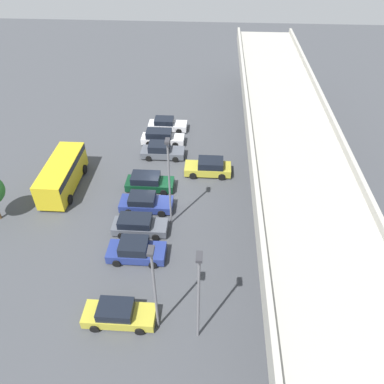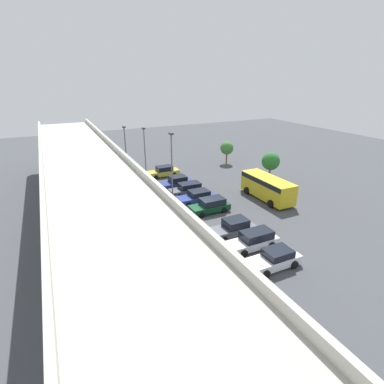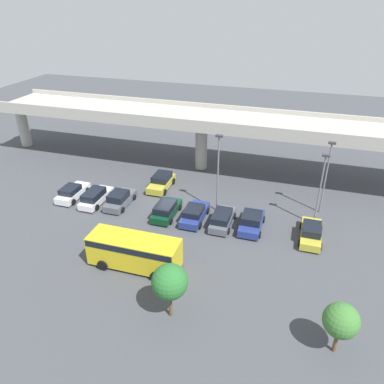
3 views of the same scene
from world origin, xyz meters
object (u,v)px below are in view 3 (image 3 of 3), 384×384
Objects in this scene: lamp_post_mid_lot at (321,185)px; tree_front_left at (170,282)px; parked_car_6 at (222,219)px; parked_car_8 at (311,233)px; lamp_post_near_aisle at (327,172)px; tree_front_centre at (341,321)px; parked_car_1 at (95,197)px; parked_car_0 at (72,192)px; shuttle_bus at (134,250)px; lamp_post_by_overpass at (218,168)px; parked_car_2 at (120,199)px; parked_car_3 at (161,182)px; parked_car_7 at (252,222)px; parked_car_5 at (195,214)px; parked_car_4 at (166,210)px.

lamp_post_mid_lot is 17.95m from tree_front_left.
parked_car_6 is 0.96× the size of parked_car_8.
tree_front_centre is at bearing -86.60° from lamp_post_near_aisle.
parked_car_1 is 1.25× the size of tree_front_centre.
parked_car_0 is 1.18× the size of tree_front_centre.
shuttle_bus is at bearing -126.53° from parked_car_0.
parked_car_2 is at bearing -168.40° from lamp_post_by_overpass.
parked_car_6 is at bearing 56.89° from parked_car_3.
parked_car_7 is at bearing -90.88° from parked_car_2.
parked_car_7 reaches higher than parked_car_6.
parked_car_2 reaches higher than parked_car_5.
shuttle_bus is (-8.35, -8.48, 0.88)m from parked_car_7.
parked_car_1 is 0.57× the size of lamp_post_by_overpass.
parked_car_1 is at bearing 135.75° from shuttle_bus.
shuttle_bus is (-13.88, -8.32, 0.93)m from parked_car_8.
parked_car_2 is 0.96× the size of parked_car_8.
parked_car_4 is 1.19× the size of tree_front_centre.
lamp_post_mid_lot is at bearing 1.14° from lamp_post_by_overpass.
parked_car_3 is at bearing 65.07° from parked_car_7.
parked_car_2 is 25.04m from tree_front_centre.
parked_car_7 reaches higher than parked_car_8.
parked_car_5 is at bearing 136.84° from tree_front_centre.
tree_front_centre is (15.70, -3.95, 1.04)m from shuttle_bus.
parked_car_8 is (8.36, 0.14, -0.02)m from parked_car_6.
lamp_post_near_aisle is (17.70, -0.16, 3.77)m from parked_car_3.
parked_car_6 is at bearing 129.99° from tree_front_centre.
parked_car_7 is at bearing -90.26° from parked_car_0.
tree_front_centre is at bearing -114.65° from parked_car_0.
lamp_post_mid_lot is at bearing -84.66° from parked_car_0.
parked_car_6 reaches higher than parked_car_5.
tree_front_centre is (10.18, -12.13, 1.95)m from parked_car_6.
tree_front_centre is (21.53, -12.64, 1.94)m from parked_car_2.
lamp_post_by_overpass is at bearing -78.40° from parked_car_2.
parked_car_1 is 13.72m from lamp_post_by_overpass.
tree_front_centre is (7.35, -12.42, 1.93)m from parked_car_7.
tree_front_left is at bearing -140.83° from parked_car_2.
lamp_post_mid_lot reaches higher than tree_front_left.
parked_car_4 is at bearing 142.97° from tree_front_centre.
lamp_post_by_overpass is at bearing 75.59° from parked_car_8.
parked_car_7 is at bearing -87.69° from parked_car_4.
parked_car_0 is 19.92m from parked_car_7.
shuttle_bus is at bearing 12.48° from parked_car_3.
parked_car_6 is 1.02× the size of parked_car_7.
parked_car_7 is 0.60× the size of lamp_post_mid_lot.
tree_front_left is at bearing -41.97° from shuttle_bus.
parked_car_5 is at bearing 87.83° from parked_car_6.
parked_car_0 is 0.99× the size of parked_car_6.
parked_car_4 is 0.96× the size of parked_car_5.
parked_car_1 is 0.64× the size of lamp_post_mid_lot.
lamp_post_mid_lot is 15.10m from tree_front_centre.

